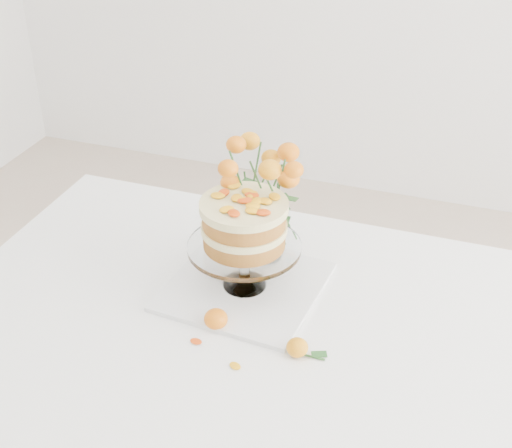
{
  "coord_description": "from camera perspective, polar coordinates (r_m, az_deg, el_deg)",
  "views": [
    {
      "loc": [
        0.36,
        -1.09,
        1.73
      ],
      "look_at": [
        -0.08,
        0.16,
        0.89
      ],
      "focal_mm": 50.0,
      "sensor_mm": 36.0,
      "label": 1
    }
  ],
  "objects": [
    {
      "name": "stray_petal_a",
      "position": [
        1.47,
        -4.82,
        -9.35
      ],
      "size": [
        0.03,
        0.02,
        0.0
      ],
      "primitive_type": "ellipsoid",
      "color": "#EFA10F",
      "rests_on": "table"
    },
    {
      "name": "stray_petal_b",
      "position": [
        1.41,
        -1.68,
        -11.29
      ],
      "size": [
        0.03,
        0.02,
        0.0
      ],
      "primitive_type": "ellipsoid",
      "color": "#EFA10F",
      "rests_on": "table"
    },
    {
      "name": "cake_stand",
      "position": [
        1.51,
        -0.96,
        -0.36
      ],
      "size": [
        0.25,
        0.25,
        0.22
      ],
      "rotation": [
        0.0,
        0.0,
        -0.32
      ],
      "color": "white",
      "rests_on": "napkin"
    },
    {
      "name": "rose_vase",
      "position": [
        1.57,
        0.92,
        3.1
      ],
      "size": [
        0.26,
        0.26,
        0.35
      ],
      "rotation": [
        0.0,
        0.0,
        0.16
      ],
      "color": "white",
      "rests_on": "table"
    },
    {
      "name": "loose_rose_far",
      "position": [
        1.49,
        -3.21,
        -7.6
      ],
      "size": [
        0.09,
        0.05,
        0.04
      ],
      "rotation": [
        0.0,
        0.0,
        -0.15
      ],
      "color": "orange",
      "rests_on": "table"
    },
    {
      "name": "loose_rose_near",
      "position": [
        1.43,
        3.33,
        -9.84
      ],
      "size": [
        0.08,
        0.04,
        0.04
      ],
      "rotation": [
        0.0,
        0.0,
        -0.01
      ],
      "color": "orange",
      "rests_on": "table"
    },
    {
      "name": "napkin",
      "position": [
        1.6,
        -0.91,
        -5.02
      ],
      "size": [
        0.35,
        0.35,
        0.01
      ],
      "primitive_type": "cube",
      "rotation": [
        0.0,
        0.0,
        -0.08
      ],
      "color": "white",
      "rests_on": "table"
    },
    {
      "name": "table",
      "position": [
        1.56,
        0.93,
        -10.36
      ],
      "size": [
        1.43,
        0.93,
        0.76
      ],
      "color": "tan",
      "rests_on": "ground"
    }
  ]
}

